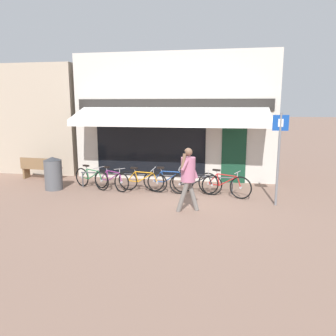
{
  "coord_description": "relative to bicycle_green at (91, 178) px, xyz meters",
  "views": [
    {
      "loc": [
        1.29,
        -9.9,
        2.89
      ],
      "look_at": [
        -0.41,
        -0.45,
        1.05
      ],
      "focal_mm": 35.0,
      "sensor_mm": 36.0,
      "label": 1
    }
  ],
  "objects": [
    {
      "name": "bicycle_green",
      "position": [
        0.0,
        0.0,
        0.0
      ],
      "size": [
        1.55,
        0.8,
        0.82
      ],
      "rotation": [
        0.01,
        0.0,
        -0.44
      ],
      "color": "black",
      "rests_on": "ground_plane"
    },
    {
      "name": "shop_front",
      "position": [
        2.58,
        3.27,
        2.07
      ],
      "size": [
        7.85,
        4.5,
        4.88
      ],
      "color": "beige",
      "rests_on": "ground_plane"
    },
    {
      "name": "bicycle_orange",
      "position": [
        1.88,
        -0.12,
        0.01
      ],
      "size": [
        1.77,
        0.54,
        0.86
      ],
      "rotation": [
        0.13,
        0.0,
        -0.12
      ],
      "color": "black",
      "rests_on": "ground_plane"
    },
    {
      "name": "bicycle_red",
      "position": [
        4.62,
        -0.24,
        0.02
      ],
      "size": [
        1.72,
        0.74,
        0.86
      ],
      "rotation": [
        -0.01,
        0.0,
        -0.36
      ],
      "color": "black",
      "rests_on": "ground_plane"
    },
    {
      "name": "parking_sign",
      "position": [
        6.13,
        -0.93,
        1.27
      ],
      "size": [
        0.44,
        0.07,
        2.69
      ],
      "color": "slate",
      "rests_on": "ground_plane"
    },
    {
      "name": "bicycle_blue",
      "position": [
        2.76,
        -0.03,
        0.02
      ],
      "size": [
        1.72,
        0.52,
        0.88
      ],
      "rotation": [
        0.09,
        0.0,
        0.02
      ],
      "color": "black",
      "rests_on": "ground_plane"
    },
    {
      "name": "ground_plane",
      "position": [
        3.36,
        -0.71,
        -0.37
      ],
      "size": [
        160.0,
        160.0,
        0.0
      ],
      "primitive_type": "plane",
      "color": "#846656"
    },
    {
      "name": "bike_rack_rail",
      "position": [
        2.26,
        0.06,
        0.13
      ],
      "size": [
        5.34,
        0.04,
        0.57
      ],
      "color": "#47494F",
      "rests_on": "ground_plane"
    },
    {
      "name": "bicycle_black",
      "position": [
        3.69,
        -0.17,
        -0.0
      ],
      "size": [
        1.74,
        0.52,
        0.81
      ],
      "rotation": [
        -0.02,
        0.0,
        0.04
      ],
      "color": "black",
      "rests_on": "ground_plane"
    },
    {
      "name": "neighbour_building",
      "position": [
        -5.35,
        3.79,
        1.92
      ],
      "size": [
        7.61,
        4.0,
        4.58
      ],
      "color": "tan",
      "rests_on": "ground_plane"
    },
    {
      "name": "bicycle_purple",
      "position": [
        0.76,
        -0.09,
        -0.01
      ],
      "size": [
        1.54,
        0.79,
        0.82
      ],
      "rotation": [
        -0.08,
        0.0,
        -0.44
      ],
      "color": "black",
      "rests_on": "ground_plane"
    },
    {
      "name": "litter_bin",
      "position": [
        -1.23,
        -0.38,
        0.21
      ],
      "size": [
        0.61,
        0.61,
        1.15
      ],
      "color": "#515459",
      "rests_on": "ground_plane"
    },
    {
      "name": "park_bench",
      "position": [
        -2.56,
        1.01,
        0.1
      ],
      "size": [
        1.63,
        0.56,
        0.87
      ],
      "rotation": [
        0.0,
        0.0,
        -0.08
      ],
      "color": "brown",
      "rests_on": "ground_plane"
    },
    {
      "name": "pedestrian_adult",
      "position": [
        3.65,
        -1.92,
        0.72
      ],
      "size": [
        0.62,
        0.65,
        1.78
      ],
      "rotation": [
        0.0,
        0.0,
        3.1
      ],
      "color": "slate",
      "rests_on": "ground_plane"
    }
  ]
}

